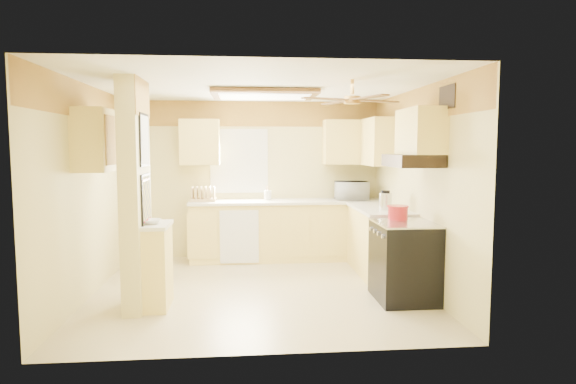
{
  "coord_description": "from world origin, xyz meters",
  "views": [
    {
      "loc": [
        -0.17,
        -5.87,
        1.78
      ],
      "look_at": [
        0.4,
        0.35,
        1.19
      ],
      "focal_mm": 30.0,
      "sensor_mm": 36.0,
      "label": 1
    }
  ],
  "objects": [
    {
      "name": "dishwasher_panel",
      "position": [
        -0.25,
        1.29,
        0.43
      ],
      "size": [
        0.58,
        0.02,
        0.8
      ],
      "primitive_type": "cube",
      "color": "white",
      "rests_on": "lower_cabinets_back"
    },
    {
      "name": "upper_cab_left_wall",
      "position": [
        -1.82,
        -0.25,
        1.85
      ],
      "size": [
        0.35,
        0.75,
        0.7
      ],
      "primitive_type": "cube",
      "color": "#FFEB7C",
      "rests_on": "wall_left"
    },
    {
      "name": "partition_column",
      "position": [
        -1.35,
        -0.55,
        1.25
      ],
      "size": [
        0.2,
        0.7,
        2.5
      ],
      "primitive_type": "cube",
      "color": "#DCCE86",
      "rests_on": "floor"
    },
    {
      "name": "countertop_back",
      "position": [
        0.5,
        1.59,
        0.92
      ],
      "size": [
        3.04,
        0.64,
        0.04
      ],
      "primitive_type": "cube",
      "color": "white",
      "rests_on": "lower_cabinets_back"
    },
    {
      "name": "upper_cab_over_stove",
      "position": [
        1.82,
        -0.55,
        1.95
      ],
      "size": [
        0.35,
        0.76,
        0.52
      ],
      "primitive_type": "cube",
      "color": "#FFEB7C",
      "rests_on": "wall_right"
    },
    {
      "name": "lower_cabinets_right",
      "position": [
        1.7,
        0.6,
        0.45
      ],
      "size": [
        0.6,
        1.4,
        0.9
      ],
      "primitive_type": "cube",
      "color": "#FFEB7C",
      "rests_on": "floor"
    },
    {
      "name": "wall_back",
      "position": [
        0.0,
        1.9,
        1.25
      ],
      "size": [
        4.0,
        0.0,
        4.0
      ],
      "primitive_type": "plane",
      "rotation": [
        1.57,
        0.0,
        0.0
      ],
      "color": "#DCCE86",
      "rests_on": "floor"
    },
    {
      "name": "floor",
      "position": [
        0.0,
        0.0,
        0.0
      ],
      "size": [
        4.0,
        4.0,
        0.0
      ],
      "primitive_type": "plane",
      "color": "#C3B087",
      "rests_on": "ground"
    },
    {
      "name": "utensil_crock",
      "position": [
        0.2,
        1.69,
        1.02
      ],
      "size": [
        0.11,
        0.11,
        0.23
      ],
      "color": "white",
      "rests_on": "countertop_back"
    },
    {
      "name": "upper_cab_back_left",
      "position": [
        -0.85,
        1.72,
        1.85
      ],
      "size": [
        0.6,
        0.35,
        0.7
      ],
      "primitive_type": "cube",
      "color": "#FFEB7C",
      "rests_on": "wall_back"
    },
    {
      "name": "ledge_top",
      "position": [
        -1.13,
        -0.55,
        0.92
      ],
      "size": [
        0.28,
        0.58,
        0.04
      ],
      "primitive_type": "cube",
      "color": "white",
      "rests_on": "partition_ledge"
    },
    {
      "name": "upper_cab_back_right",
      "position": [
        1.55,
        1.72,
        1.85
      ],
      "size": [
        0.9,
        0.35,
        0.7
      ],
      "primitive_type": "cube",
      "color": "#FFEB7C",
      "rests_on": "wall_back"
    },
    {
      "name": "dish_rack",
      "position": [
        -0.81,
        1.62,
        1.02
      ],
      "size": [
        0.4,
        0.3,
        0.22
      ],
      "color": "tan",
      "rests_on": "countertop_back"
    },
    {
      "name": "ceiling_light_panel",
      "position": [
        0.1,
        0.5,
        2.46
      ],
      "size": [
        1.35,
        0.95,
        0.06
      ],
      "color": "brown",
      "rests_on": "ceiling"
    },
    {
      "name": "stove",
      "position": [
        1.67,
        -0.55,
        0.46
      ],
      "size": [
        0.68,
        0.77,
        0.92
      ],
      "color": "black",
      "rests_on": "floor"
    },
    {
      "name": "ceiling_fan",
      "position": [
        1.0,
        -0.7,
        2.29
      ],
      "size": [
        1.15,
        1.15,
        0.26
      ],
      "color": "gold",
      "rests_on": "ceiling"
    },
    {
      "name": "poster_nashville",
      "position": [
        -1.24,
        -0.55,
        1.2
      ],
      "size": [
        0.02,
        0.42,
        0.57
      ],
      "color": "black",
      "rests_on": "partition_column"
    },
    {
      "name": "poster_menu",
      "position": [
        -1.24,
        -0.55,
        1.85
      ],
      "size": [
        0.02,
        0.42,
        0.57
      ],
      "color": "black",
      "rests_on": "partition_column"
    },
    {
      "name": "wall_left",
      "position": [
        -2.0,
        0.0,
        1.25
      ],
      "size": [
        0.0,
        3.8,
        3.8
      ],
      "primitive_type": "plane",
      "rotation": [
        1.57,
        0.0,
        1.57
      ],
      "color": "#DCCE86",
      "rests_on": "floor"
    },
    {
      "name": "kettle",
      "position": [
        1.71,
        0.35,
        1.06
      ],
      "size": [
        0.17,
        0.17,
        0.26
      ],
      "color": "silver",
      "rests_on": "countertop_right"
    },
    {
      "name": "range_hood",
      "position": [
        1.74,
        -0.55,
        1.62
      ],
      "size": [
        0.5,
        0.76,
        0.14
      ],
      "primitive_type": "cube",
      "color": "black",
      "rests_on": "upper_cab_over_stove"
    },
    {
      "name": "wallpaper_border",
      "position": [
        0.0,
        1.88,
        2.3
      ],
      "size": [
        4.0,
        0.02,
        0.4
      ],
      "primitive_type": "cube",
      "color": "gold",
      "rests_on": "wall_back"
    },
    {
      "name": "wall_front",
      "position": [
        0.0,
        -1.9,
        1.25
      ],
      "size": [
        4.0,
        0.0,
        4.0
      ],
      "primitive_type": "plane",
      "rotation": [
        -1.57,
        0.0,
        0.0
      ],
      "color": "#DCCE86",
      "rests_on": "floor"
    },
    {
      "name": "bowl",
      "position": [
        -1.18,
        -0.59,
        0.97
      ],
      "size": [
        0.24,
        0.24,
        0.05
      ],
      "primitive_type": "imported",
      "rotation": [
        0.0,
        0.0,
        0.16
      ],
      "color": "white",
      "rests_on": "ledge_top"
    },
    {
      "name": "dutch_oven",
      "position": [
        1.65,
        -0.34,
        1.0
      ],
      "size": [
        0.25,
        0.25,
        0.17
      ],
      "color": "#B41D24",
      "rests_on": "stove"
    },
    {
      "name": "upper_cab_right",
      "position": [
        1.82,
        1.25,
        1.85
      ],
      "size": [
        0.35,
        1.0,
        0.7
      ],
      "primitive_type": "cube",
      "color": "#FFEB7C",
      "rests_on": "wall_right"
    },
    {
      "name": "wall_right",
      "position": [
        2.0,
        0.0,
        1.25
      ],
      "size": [
        0.0,
        3.8,
        3.8
      ],
      "primitive_type": "plane",
      "rotation": [
        1.57,
        0.0,
        -1.57
      ],
      "color": "#DCCE86",
      "rests_on": "floor"
    },
    {
      "name": "lower_cabinets_back",
      "position": [
        0.5,
        1.6,
        0.45
      ],
      "size": [
        3.0,
        0.6,
        0.9
      ],
      "primitive_type": "cube",
      "color": "#FFEB7C",
      "rests_on": "floor"
    },
    {
      "name": "microwave",
      "position": [
        1.53,
        1.62,
        1.08
      ],
      "size": [
        0.55,
        0.4,
        0.29
      ],
      "primitive_type": "imported",
      "rotation": [
        0.0,
        0.0,
        3.05
      ],
      "color": "white",
      "rests_on": "countertop_back"
    },
    {
      "name": "vent_grate",
      "position": [
        1.98,
        -0.9,
        2.3
      ],
      "size": [
        0.02,
        0.4,
        0.25
      ],
      "primitive_type": "cube",
      "color": "black",
      "rests_on": "wall_right"
    },
    {
      "name": "window",
      "position": [
        -0.25,
        1.89,
        1.55
      ],
      "size": [
        0.92,
        0.02,
        1.02
      ],
      "color": "white",
      "rests_on": "wall_back"
    },
    {
      "name": "partition_ledge",
      "position": [
        -1.13,
        -0.55,
        0.45
      ],
      "size": [
        0.25,
        0.55,
        0.9
      ],
      "primitive_type": "cube",
      "color": "#FFEB7C",
      "rests_on": "floor"
    },
    {
      "name": "countertop_right",
      "position": [
        1.69,
        0.6,
        0.92
      ],
      "size": [
        0.64,
        1.44,
        0.04
      ],
      "primitive_type": "cube",
      "color": "white",
      "rests_on": "lower_cabinets_right"
    },
    {
      "name": "ceiling",
      "position": [
        0.0,
        0.0,
        2.5
      ],
      "size": [
        4.0,
        4.0,
        0.0
      ],
      "primitive_type": "plane",
      "rotation": [
        3.14,
        0.0,
        0.0
      ],
      "color": "white",
      "rests_on": "wall_back"
    }
  ]
}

